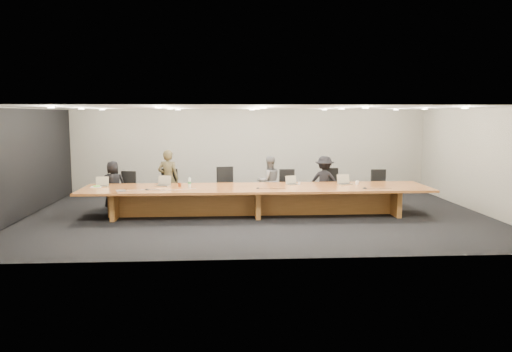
{
  "coord_description": "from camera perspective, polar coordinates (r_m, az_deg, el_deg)",
  "views": [
    {
      "loc": [
        -0.83,
        -12.83,
        2.63
      ],
      "look_at": [
        0.0,
        0.3,
        1.0
      ],
      "focal_mm": 35.0,
      "sensor_mm": 36.0,
      "label": 1
    }
  ],
  "objects": [
    {
      "name": "chair_mid_left",
      "position": [
        14.22,
        -3.35,
        -1.24
      ],
      "size": [
        0.71,
        0.71,
        1.16
      ],
      "primitive_type": null,
      "rotation": [
        0.0,
        0.0,
        0.23
      ],
      "color": "black",
      "rests_on": "ground"
    },
    {
      "name": "chair_far_right",
      "position": [
        14.96,
        13.99,
        -1.25
      ],
      "size": [
        0.55,
        0.55,
        1.05
      ],
      "primitive_type": null,
      "rotation": [
        0.0,
        0.0,
        -0.03
      ],
      "color": "black",
      "rests_on": "ground"
    },
    {
      "name": "person_d",
      "position": [
        14.38,
        7.82,
        -0.61
      ],
      "size": [
        1.07,
        0.83,
        1.45
      ],
      "primitive_type": "imported",
      "rotation": [
        0.0,
        0.0,
        2.8
      ],
      "color": "black",
      "rests_on": "ground"
    },
    {
      "name": "av_box",
      "position": [
        12.66,
        -15.18,
        -1.65
      ],
      "size": [
        0.26,
        0.24,
        0.03
      ],
      "primitive_type": "cube",
      "rotation": [
        0.0,
        0.0,
        0.42
      ],
      "color": "#A3A3A7",
      "rests_on": "conference_table"
    },
    {
      "name": "lime_gadget",
      "position": [
        13.57,
        -17.75,
        -1.11
      ],
      "size": [
        0.18,
        0.12,
        0.03
      ],
      "primitive_type": "cube",
      "rotation": [
        0.0,
        0.0,
        0.2
      ],
      "color": "#5FB931",
      "rests_on": "notepad"
    },
    {
      "name": "mic_center",
      "position": [
        12.71,
        0.24,
        -1.38
      ],
      "size": [
        0.12,
        0.12,
        0.03
      ],
      "primitive_type": "cone",
      "rotation": [
        0.0,
        0.0,
        0.16
      ],
      "color": "black",
      "rests_on": "conference_table"
    },
    {
      "name": "person_c",
      "position": [
        14.28,
        1.51,
        -0.61
      ],
      "size": [
        0.81,
        0.7,
        1.45
      ],
      "primitive_type": "imported",
      "rotation": [
        0.0,
        0.0,
        3.38
      ],
      "color": "#5E5F61",
      "rests_on": "ground"
    },
    {
      "name": "notepad",
      "position": [
        13.56,
        -17.8,
        -1.21
      ],
      "size": [
        0.27,
        0.21,
        0.02
      ],
      "primitive_type": "cube",
      "rotation": [
        0.0,
        0.0,
        -0.01
      ],
      "color": "silver",
      "rests_on": "conference_table"
    },
    {
      "name": "person_a",
      "position": [
        14.47,
        -15.99,
        -0.97
      ],
      "size": [
        0.77,
        0.63,
        1.35
      ],
      "primitive_type": "imported",
      "rotation": [
        0.0,
        0.0,
        3.49
      ],
      "color": "black",
      "rests_on": "ground"
    },
    {
      "name": "paper_cup_near",
      "position": [
        13.41,
        4.95,
        -0.85
      ],
      "size": [
        0.08,
        0.08,
        0.08
      ],
      "primitive_type": "cone",
      "rotation": [
        0.0,
        0.0,
        -0.25
      ],
      "color": "silver",
      "rests_on": "conference_table"
    },
    {
      "name": "conference_table",
      "position": [
        13.02,
        0.08,
        -2.26
      ],
      "size": [
        9.0,
        1.8,
        0.75
      ],
      "color": "brown",
      "rests_on": "ground"
    },
    {
      "name": "mic_right",
      "position": [
        13.0,
        12.33,
        -1.34
      ],
      "size": [
        0.15,
        0.15,
        0.03
      ],
      "primitive_type": "cone",
      "rotation": [
        0.0,
        0.0,
        0.16
      ],
      "color": "black",
      "rests_on": "conference_table"
    },
    {
      "name": "chair_left",
      "position": [
        14.25,
        -10.11,
        -1.4
      ],
      "size": [
        0.67,
        0.67,
        1.12
      ],
      "primitive_type": null,
      "rotation": [
        0.0,
        0.0,
        -0.2
      ],
      "color": "black",
      "rests_on": "ground"
    },
    {
      "name": "ground",
      "position": [
        13.12,
        0.08,
        -4.5
      ],
      "size": [
        12.0,
        12.0,
        0.0
      ],
      "primitive_type": "plane",
      "color": "black",
      "rests_on": "ground"
    },
    {
      "name": "laptop_e",
      "position": [
        13.63,
        10.14,
        -0.39
      ],
      "size": [
        0.39,
        0.31,
        0.28
      ],
      "primitive_type": null,
      "rotation": [
        0.0,
        0.0,
        0.17
      ],
      "color": "#C3B695",
      "rests_on": "conference_table"
    },
    {
      "name": "laptop_b",
      "position": [
        13.37,
        -10.6,
        -0.54
      ],
      "size": [
        0.4,
        0.34,
        0.28
      ],
      "primitive_type": null,
      "rotation": [
        0.0,
        0.0,
        -0.26
      ],
      "color": "#B9A98D",
      "rests_on": "conference_table"
    },
    {
      "name": "chair_mid_right",
      "position": [
        14.41,
        3.63,
        -1.32
      ],
      "size": [
        0.55,
        0.55,
        1.07
      ],
      "primitive_type": null,
      "rotation": [
        0.0,
        0.0,
        -0.02
      ],
      "color": "black",
      "rests_on": "ground"
    },
    {
      "name": "laptop_a",
      "position": [
        13.67,
        -17.22,
        -0.61
      ],
      "size": [
        0.35,
        0.27,
        0.26
      ],
      "primitive_type": null,
      "rotation": [
        0.0,
        0.0,
        0.09
      ],
      "color": "#BBAD8E",
      "rests_on": "conference_table"
    },
    {
      "name": "chair_far_left",
      "position": [
        14.44,
        -14.72,
        -1.54
      ],
      "size": [
        0.68,
        0.68,
        1.06
      ],
      "primitive_type": null,
      "rotation": [
        0.0,
        0.0,
        -0.33
      ],
      "color": "black",
      "rests_on": "ground"
    },
    {
      "name": "left_wall_panel",
      "position": [
        13.86,
        -25.24,
        1.18
      ],
      "size": [
        0.08,
        7.84,
        2.74
      ],
      "primitive_type": "cube",
      "color": "black",
      "rests_on": "ground"
    },
    {
      "name": "laptop_d",
      "position": [
        13.44,
        4.2,
        -0.47
      ],
      "size": [
        0.36,
        0.3,
        0.24
      ],
      "primitive_type": null,
      "rotation": [
        0.0,
        0.0,
        0.3
      ],
      "color": "tan",
      "rests_on": "conference_table"
    },
    {
      "name": "chair_right",
      "position": [
        14.59,
        8.68,
        -1.22
      ],
      "size": [
        0.57,
        0.57,
        1.1
      ],
      "primitive_type": null,
      "rotation": [
        0.0,
        0.0,
        0.03
      ],
      "color": "black",
      "rests_on": "ground"
    },
    {
      "name": "paper_cup_far",
      "position": [
        13.69,
        11.48,
        -0.76
      ],
      "size": [
        0.1,
        0.1,
        0.1
      ],
      "primitive_type": "cone",
      "rotation": [
        0.0,
        0.0,
        -0.18
      ],
      "color": "white",
      "rests_on": "conference_table"
    },
    {
      "name": "amber_mug",
      "position": [
        13.16,
        -8.73,
        -1.0
      ],
      "size": [
        0.09,
        0.09,
        0.11
      ],
      "primitive_type": "cylinder",
      "rotation": [
        0.0,
        0.0,
        -0.05
      ],
      "color": "maroon",
      "rests_on": "conference_table"
    },
    {
      "name": "person_b",
      "position": [
        14.29,
        -10.0,
        -0.31
      ],
      "size": [
        0.67,
        0.51,
        1.65
      ],
      "primitive_type": "imported",
      "rotation": [
        0.0,
        0.0,
        2.93
      ],
      "color": "#3C3620",
      "rests_on": "ground"
    },
    {
      "name": "mic_left",
      "position": [
        12.78,
        -12.37,
        -1.49
      ],
      "size": [
        0.13,
        0.13,
        0.03
      ],
      "primitive_type": "cone",
      "rotation": [
        0.0,
        0.0,
        0.12
      ],
      "color": "black",
      "rests_on": "conference_table"
    },
    {
      "name": "water_bottle",
      "position": [
        13.02,
        -7.61,
        -0.76
      ],
      "size": [
        0.08,
        0.08,
        0.24
      ],
      "primitive_type": "cylinder",
      "rotation": [
        0.0,
        0.0,
        0.04
      ],
      "color": "silver",
      "rests_on": "conference_table"
    },
    {
      "name": "back_wall",
      "position": [
        16.89,
        -0.8,
        2.89
      ],
      "size": [
        12.0,
        0.02,
        2.8
      ],
      "primitive_type": "cube",
      "color": "#B0ABA0",
      "rests_on": "ground"
    }
  ]
}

